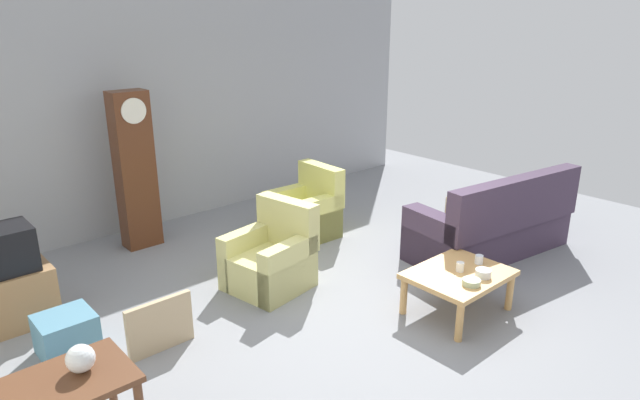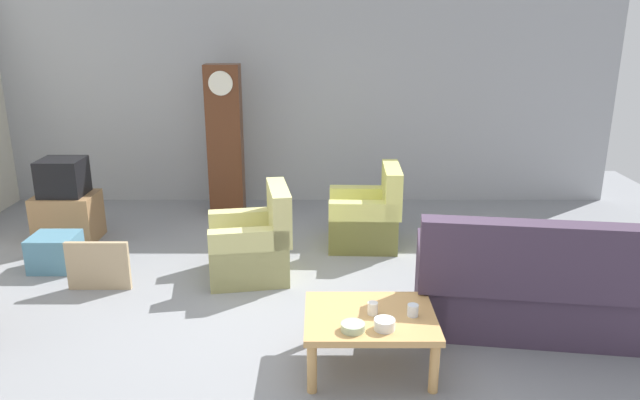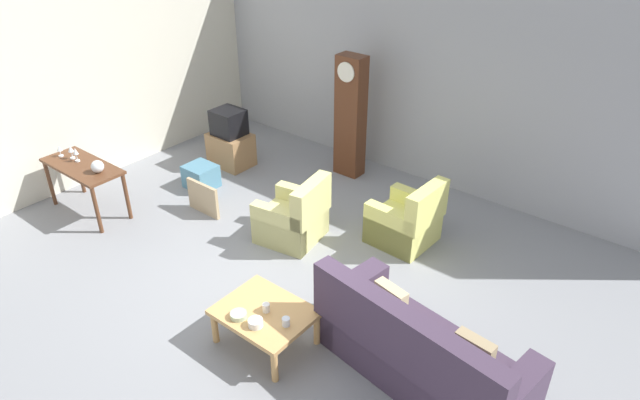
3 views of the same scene
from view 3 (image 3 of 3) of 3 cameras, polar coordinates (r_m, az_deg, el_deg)
The scene contains 21 objects.
ground_plane at distance 6.81m, azimuth -4.57°, elevation -8.83°, with size 10.40×10.40×0.00m, color gray.
garage_door_wall at distance 8.67m, azimuth 11.67°, elevation 11.72°, with size 8.40×0.16×3.20m, color #9EA0A5.
pegboard_wall_left at distance 9.38m, azimuth -22.72°, elevation 10.38°, with size 0.12×6.40×2.88m, color beige.
couch_floral at distance 5.60m, azimuth 10.04°, elevation -15.07°, with size 2.20×1.16×1.04m.
armchair_olive_near at distance 7.46m, azimuth -2.68°, elevation -1.94°, with size 0.90×0.88×0.92m.
armchair_olive_far at distance 7.47m, azimuth 8.77°, elevation -2.25°, with size 0.82×0.79×0.92m.
coffee_table_wood at distance 5.90m, azimuth -5.62°, elevation -11.59°, with size 0.96×0.76×0.43m.
console_table_dark at distance 8.57m, azimuth -22.92°, elevation 2.66°, with size 1.30×0.56×0.75m.
grandfather_clock at distance 8.86m, azimuth 3.11°, elevation 8.45°, with size 0.44×0.30×1.95m.
tv_stand_cabinet at distance 9.52m, azimuth -9.03°, elevation 5.09°, with size 0.68×0.52×0.55m, color #997047.
tv_crt at distance 9.32m, azimuth -9.27°, elevation 7.79°, with size 0.48×0.44×0.42m, color black.
framed_picture_leaning at distance 8.22m, azimuth -11.79°, elevation 0.17°, with size 0.60×0.05×0.48m, color tan.
storage_box_blue at distance 8.95m, azimuth -11.99°, elevation 2.37°, with size 0.46×0.42×0.36m, color teal.
glass_dome_cloche at distance 8.18m, azimuth -21.68°, elevation 3.18°, with size 0.17×0.17×0.17m, color silver.
cup_white_porcelain at distance 5.82m, azimuth -5.50°, elevation -10.84°, with size 0.08×0.08×0.09m, color white.
cup_blue_rimmed at distance 5.66m, azimuth -3.48°, elevation -12.24°, with size 0.08×0.08×0.09m, color silver.
bowl_white_stacked at distance 5.68m, azimuth -6.57°, elevation -12.30°, with size 0.15×0.15×0.08m, color white.
bowl_shallow_green at distance 5.80m, azimuth -8.28°, elevation -11.49°, with size 0.17×0.17×0.05m, color #B2C69E.
wine_glass_tall at distance 8.86m, azimuth -24.95°, elevation 4.67°, with size 0.08×0.08×0.16m.
wine_glass_mid at distance 8.71m, azimuth -23.99°, elevation 4.64°, with size 0.08×0.08×0.20m.
wine_glass_short at distance 8.59m, azimuth -23.58°, elevation 4.43°, with size 0.07×0.07×0.21m.
Camera 3 is at (3.70, -3.76, 4.31)m, focal length 31.49 mm.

